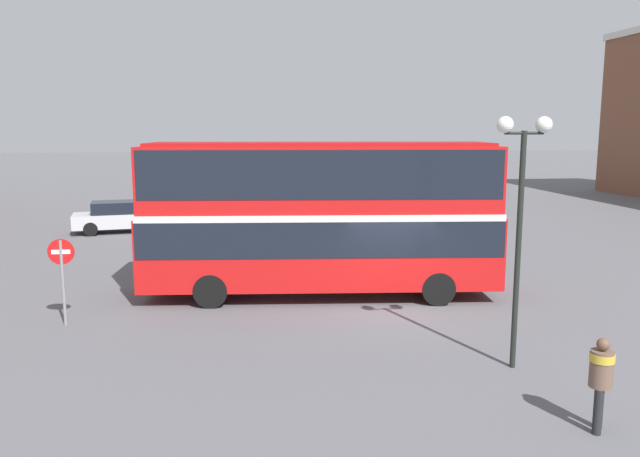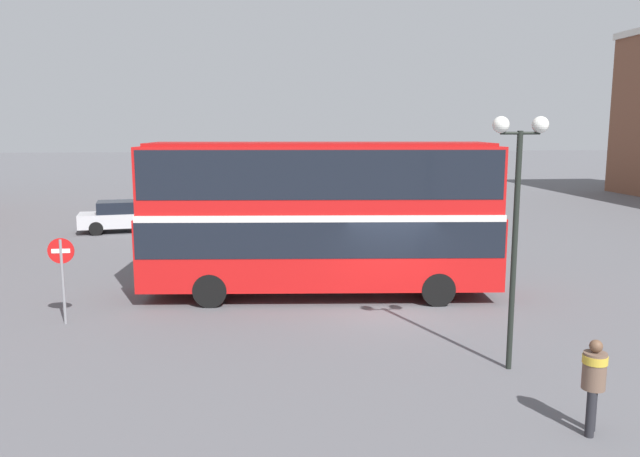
% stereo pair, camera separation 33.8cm
% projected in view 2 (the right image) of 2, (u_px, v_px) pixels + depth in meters
% --- Properties ---
extents(ground_plane, '(240.00, 240.00, 0.00)m').
position_uv_depth(ground_plane, '(391.00, 309.00, 17.94)').
color(ground_plane, '#5B5B60').
extents(double_decker_bus, '(10.90, 3.50, 4.72)m').
position_uv_depth(double_decker_bus, '(320.00, 210.00, 18.87)').
color(double_decker_bus, red).
rests_on(double_decker_bus, ground_plane).
extents(pedestrian_foreground, '(0.57, 0.57, 1.67)m').
position_uv_depth(pedestrian_foreground, '(594.00, 377.00, 10.48)').
color(pedestrian_foreground, '#232328').
rests_on(pedestrian_foreground, ground_plane).
extents(parked_car_kerb_near, '(4.18, 2.51, 1.58)m').
position_uv_depth(parked_car_kerb_near, '(416.00, 224.00, 28.53)').
color(parked_car_kerb_near, silver).
rests_on(parked_car_kerb_near, ground_plane).
extents(parked_car_kerb_far, '(4.75, 2.47, 1.55)m').
position_uv_depth(parked_car_kerb_far, '(125.00, 216.00, 31.19)').
color(parked_car_kerb_far, silver).
rests_on(parked_car_kerb_far, ground_plane).
extents(street_lamp_twin_globe, '(1.18, 0.34, 5.39)m').
position_uv_depth(street_lamp_twin_globe, '(518.00, 186.00, 12.88)').
color(street_lamp_twin_globe, black).
rests_on(street_lamp_twin_globe, ground_plane).
extents(no_entry_sign, '(0.68, 0.08, 2.32)m').
position_uv_depth(no_entry_sign, '(62.00, 266.00, 16.34)').
color(no_entry_sign, gray).
rests_on(no_entry_sign, ground_plane).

